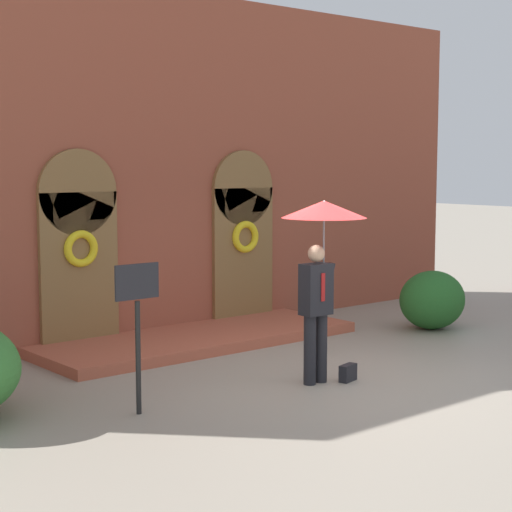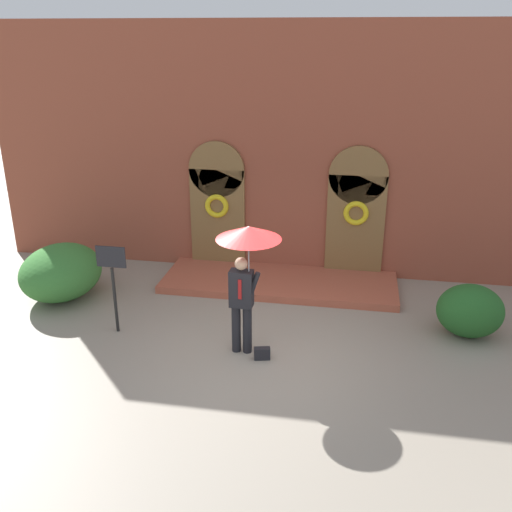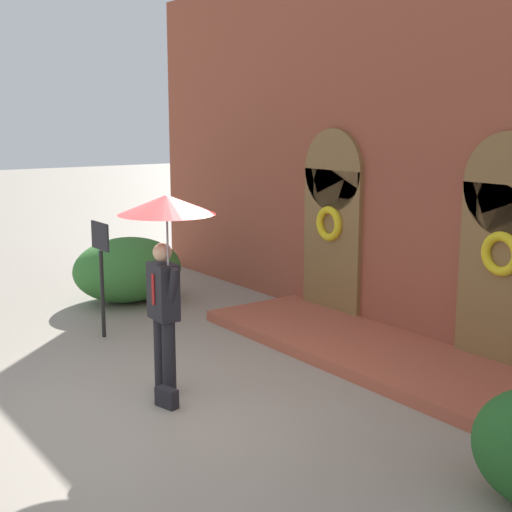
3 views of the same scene
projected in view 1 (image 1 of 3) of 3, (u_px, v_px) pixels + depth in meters
The scene contains 6 objects.
ground_plane at pixel (337, 382), 11.13m from camera, with size 80.00×80.00×0.00m, color gray.
building_facade at pixel (158, 173), 14.00m from camera, with size 14.00×2.30×5.60m.
person_with_umbrella at pixel (322, 236), 10.92m from camera, with size 1.10×1.10×2.36m.
handbag at pixel (348, 373), 11.16m from camera, with size 0.28×0.12×0.22m, color black.
sign_post at pixel (137, 313), 9.59m from camera, with size 0.56×0.06×1.72m.
shrub_right at pixel (432, 300), 14.62m from camera, with size 1.22×1.03×1.00m, color #235B23.
Camera 1 is at (-7.80, -7.66, 2.85)m, focal length 60.00 mm.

